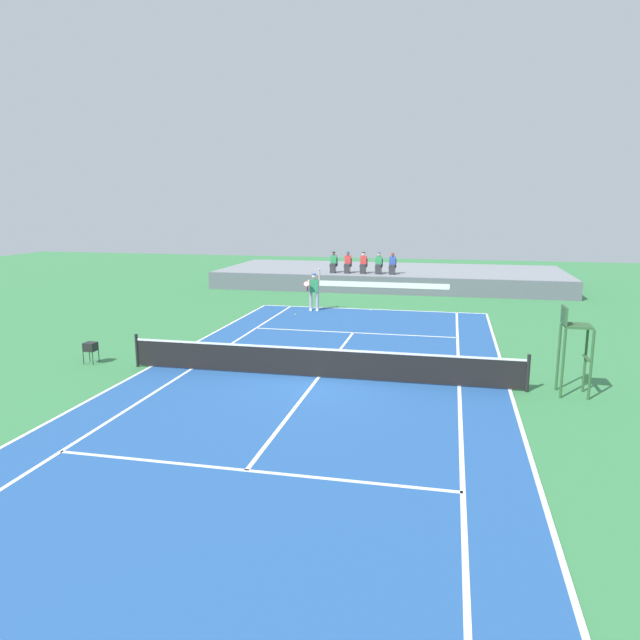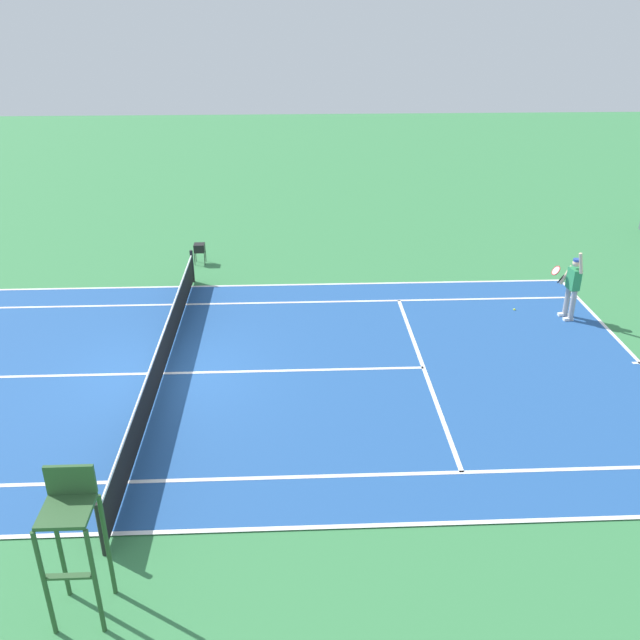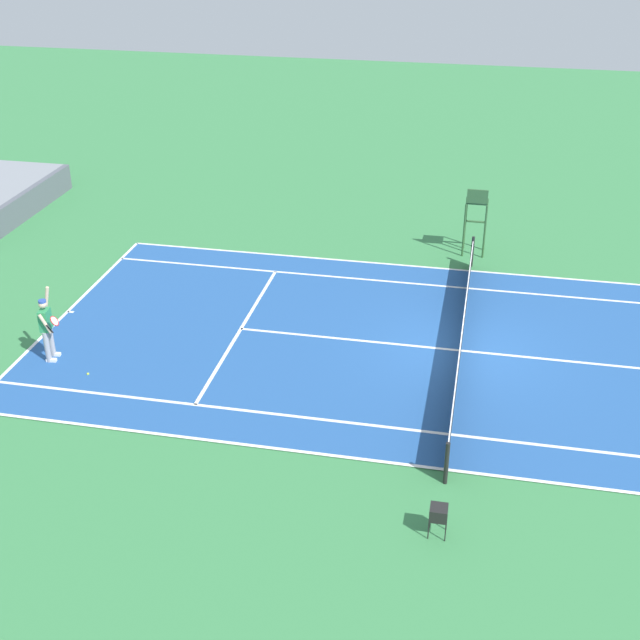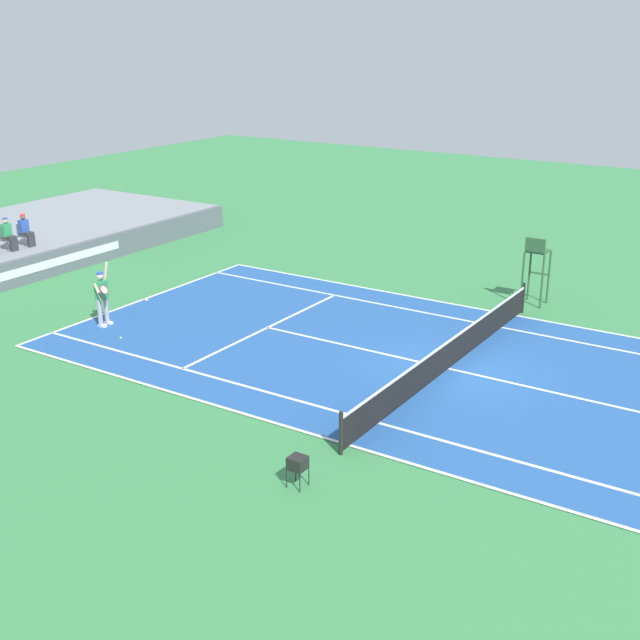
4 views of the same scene
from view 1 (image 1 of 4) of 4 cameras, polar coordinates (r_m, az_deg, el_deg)
The scene contains 14 objects.
ground_plane at distance 17.69m, azimuth -0.16°, elevation -5.67°, with size 80.00×80.00×0.00m, color #387F47.
court at distance 17.69m, azimuth -0.16°, elevation -5.64°, with size 11.08×23.88×0.03m.
net at distance 17.54m, azimuth -0.16°, elevation -4.04°, with size 11.98×0.10×1.07m.
barrier_wall at distance 34.09m, azimuth 6.15°, elevation 3.34°, with size 21.39×0.25×1.02m.
bleacher_platform at distance 38.39m, azimuth 6.89°, elevation 4.20°, with size 21.39×8.48×1.02m, color gray.
spectator_seated_0 at distance 35.84m, azimuth 1.30°, elevation 5.58°, with size 0.44×0.60×1.27m.
spectator_seated_1 at distance 35.68m, azimuth 2.69°, elevation 5.55°, with size 0.44×0.60×1.27m.
spectator_seated_2 at distance 35.53m, azimuth 4.22°, elevation 5.50°, with size 0.44×0.60×1.27m.
spectator_seated_3 at distance 35.41m, azimuth 5.71°, elevation 5.46°, with size 0.44×0.60×1.27m.
spectator_seated_4 at distance 35.32m, azimuth 7.02°, elevation 5.42°, with size 0.44×0.60×1.27m.
tennis_player at distance 28.58m, azimuth -0.59°, elevation 2.87°, with size 0.75×0.69×2.08m.
tennis_ball at distance 27.60m, azimuth -2.40°, elevation 0.54°, with size 0.07×0.07×0.07m, color #D1E533.
umpire_chair at distance 17.22m, azimuth 23.35°, elevation -1.72°, with size 0.77×0.77×2.44m.
ball_hopper at distance 20.58m, azimuth -21.36°, elevation -2.39°, with size 0.36×0.36×0.70m.
Camera 1 is at (3.71, -16.52, 5.13)m, focal length 33.03 mm.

